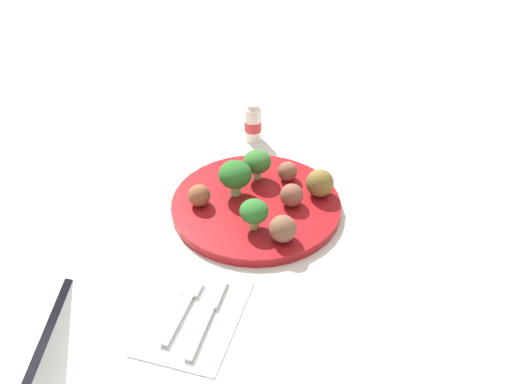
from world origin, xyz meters
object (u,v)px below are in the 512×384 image
at_px(plate, 256,205).
at_px(yogurt_bottle, 253,123).
at_px(broccoli_floret_back_right, 257,162).
at_px(meatball_mid_right, 320,183).
at_px(meatball_front_right, 283,229).
at_px(napkin, 194,316).
at_px(meatball_near_rim, 288,171).
at_px(meatball_front_left, 292,195).
at_px(fork, 183,307).
at_px(broccoli_floret_back_left, 254,212).
at_px(broccoli_floret_far_rim, 235,175).
at_px(meatball_back_left, 199,195).
at_px(knife, 208,313).

relative_size(plate, yogurt_bottle, 3.59).
xyz_separation_m(broccoli_floret_back_right, meatball_mid_right, (-0.02, -0.11, -0.01)).
bearing_deg(meatball_front_right, yogurt_bottle, 20.85).
xyz_separation_m(meatball_mid_right, napkin, (-0.29, 0.13, -0.04)).
bearing_deg(plate, broccoli_floret_back_right, 10.93).
bearing_deg(meatball_near_rim, plate, 151.88).
distance_m(plate, meatball_near_rim, 0.09).
distance_m(plate, meatball_front_left, 0.06).
bearing_deg(meatball_mid_right, fork, 152.41).
bearing_deg(broccoli_floret_back_left, broccoli_floret_far_rim, 32.04).
bearing_deg(meatball_back_left, meatball_near_rim, -51.89).
height_order(plate, meatball_near_rim, meatball_near_rim).
relative_size(broccoli_floret_far_rim, broccoli_floret_back_left, 1.23).
relative_size(meatball_near_rim, meatball_front_right, 0.80).
distance_m(meatball_near_rim, meatball_front_right, 0.16).
distance_m(plate, meatball_back_left, 0.10).
height_order(plate, meatball_front_left, meatball_front_left).
relative_size(meatball_mid_right, fork, 0.39).
xyz_separation_m(broccoli_floret_far_rim, napkin, (-0.26, -0.01, -0.05)).
bearing_deg(fork, broccoli_floret_back_right, -6.74).
bearing_deg(plate, meatball_near_rim, -28.12).
height_order(broccoli_floret_back_left, fork, broccoli_floret_back_left).
height_order(meatball_mid_right, meatball_front_right, meatball_mid_right).
height_order(fork, yogurt_bottle, yogurt_bottle).
bearing_deg(meatball_front_left, broccoli_floret_far_rim, 84.90).
xyz_separation_m(meatball_mid_right, meatball_front_right, (-0.13, 0.04, -0.00)).
height_order(meatball_front_left, meatball_near_rim, meatball_front_left).
height_order(broccoli_floret_back_left, napkin, broccoli_floret_back_left).
distance_m(broccoli_floret_back_left, meatball_back_left, 0.11).
relative_size(meatball_mid_right, yogurt_bottle, 0.60).
height_order(broccoli_floret_back_right, meatball_front_right, broccoli_floret_back_right).
bearing_deg(broccoli_floret_back_left, meatball_back_left, 69.13).
bearing_deg(meatball_front_right, meatball_mid_right, -17.32).
xyz_separation_m(broccoli_floret_back_left, meatball_front_right, (-0.02, -0.05, -0.01)).
xyz_separation_m(meatball_front_right, fork, (-0.16, 0.11, -0.03)).
bearing_deg(meatball_front_left, plate, 95.29).
height_order(broccoli_floret_back_right, meatball_near_rim, broccoli_floret_back_right).
bearing_deg(meatball_mid_right, napkin, 155.93).
height_order(meatball_front_left, meatball_back_left, meatball_front_left).
bearing_deg(fork, meatball_near_rim, -15.70).
height_order(broccoli_floret_back_right, broccoli_floret_far_rim, broccoli_floret_far_rim).
distance_m(broccoli_floret_far_rim, knife, 0.26).
bearing_deg(fork, yogurt_bottle, 0.61).
xyz_separation_m(meatball_near_rim, napkin, (-0.32, 0.07, -0.03)).
height_order(broccoli_floret_far_rim, meatball_near_rim, broccoli_floret_far_rim).
distance_m(meatball_front_left, yogurt_bottle, 0.24).
relative_size(plate, meatball_back_left, 7.66).
relative_size(broccoli_floret_back_left, fork, 0.42).
distance_m(broccoli_floret_back_right, yogurt_bottle, 0.15).
xyz_separation_m(broccoli_floret_far_rim, meatball_front_left, (-0.01, -0.10, -0.02)).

